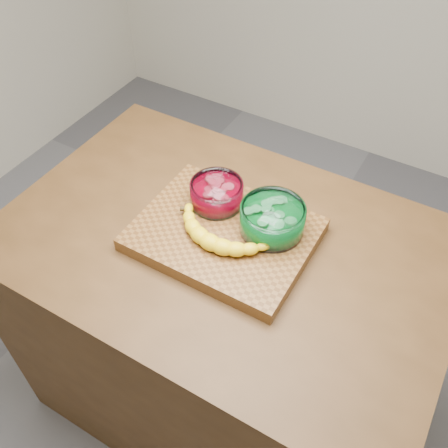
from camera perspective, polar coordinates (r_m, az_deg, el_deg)
The scene contains 6 objects.
ground at distance 2.08m, azimuth -0.00°, elevation -18.50°, with size 3.50×3.50×0.00m, color #5F5E63.
counter at distance 1.69m, azimuth -0.00°, elevation -12.02°, with size 1.20×0.80×0.90m, color #4B3016.
cutting_board at distance 1.31m, azimuth -0.00°, elevation -1.21°, with size 0.45×0.35×0.04m, color brown.
bowl_red at distance 1.34m, azimuth -0.85°, elevation 3.49°, with size 0.14×0.14×0.07m.
bowl_green at distance 1.27m, azimuth 5.54°, elevation 0.53°, with size 0.17×0.17×0.08m.
banana at distance 1.26m, azimuth -0.56°, elevation -1.11°, with size 0.30×0.14×0.04m, color yellow, non-canonical shape.
Camera 1 is at (0.44, -0.76, 1.89)m, focal length 40.00 mm.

